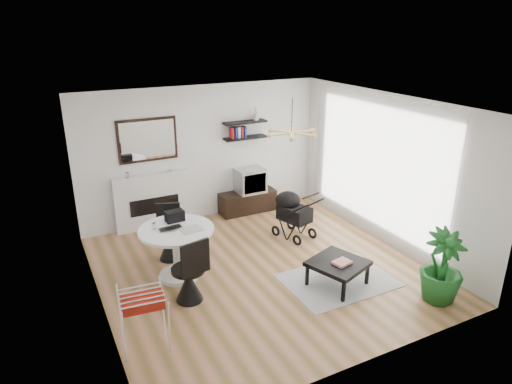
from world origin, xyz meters
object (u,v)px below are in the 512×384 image
dining_table (177,245)px  potted_plant (442,267)px  drying_rack (144,322)px  tv_console (248,202)px  fireplace (153,194)px  stroller (292,216)px  coffee_table (338,264)px  crt_tv (250,180)px

dining_table → potted_plant: 3.93m
drying_rack → tv_console: bearing=54.3°
fireplace → dining_table: bearing=-94.9°
potted_plant → stroller: bearing=105.8°
potted_plant → coffee_table: bearing=137.5°
tv_console → stroller: 1.46m
stroller → coffee_table: stroller is taller
crt_tv → drying_rack: crt_tv is taller
tv_console → dining_table: 2.89m
stroller → coffee_table: bearing=-115.2°
fireplace → crt_tv: 2.03m
fireplace → coffee_table: size_ratio=2.21×
crt_tv → drying_rack: size_ratio=0.70×
coffee_table → potted_plant: potted_plant is taller
fireplace → drying_rack: 3.73m
dining_table → fireplace: bearing=85.1°
fireplace → drying_rack: size_ratio=2.60×
stroller → crt_tv: bearing=80.8°
fireplace → coffee_table: fireplace is taller
fireplace → stroller: bearing=-35.6°
stroller → drying_rack: bearing=-165.1°
crt_tv → dining_table: 2.92m
drying_rack → stroller: size_ratio=0.87×
stroller → coffee_table: 1.83m
dining_table → drying_rack: dining_table is taller
tv_console → dining_table: dining_table is taller
crt_tv → fireplace: bearing=175.8°
stroller → potted_plant: size_ratio=0.88×
crt_tv → dining_table: crt_tv is taller
coffee_table → fireplace: bearing=119.6°
drying_rack → fireplace: bearing=79.2°
drying_rack → stroller: 3.84m
crt_tv → potted_plant: size_ratio=0.53×
tv_console → coffee_table: size_ratio=1.24×
dining_table → drying_rack: size_ratio=1.40×
fireplace → tv_console: size_ratio=1.79×
dining_table → stroller: stroller is taller
drying_rack → coffee_table: size_ratio=0.85×
drying_rack → coffee_table: drying_rack is taller
tv_console → drying_rack: bearing=-131.8°
tv_console → drying_rack: (-3.05, -3.41, 0.21)m
stroller → potted_plant: (0.79, -2.79, 0.13)m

